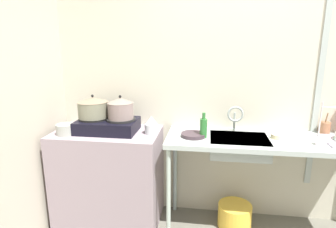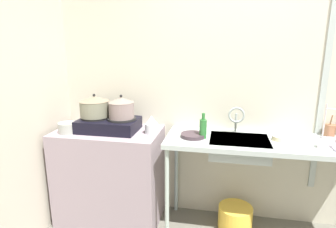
{
  "view_description": "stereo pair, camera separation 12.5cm",
  "coord_description": "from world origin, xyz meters",
  "views": [
    {
      "loc": [
        -0.55,
        -1.15,
        1.63
      ],
      "look_at": [
        -0.88,
        1.14,
        1.05
      ],
      "focal_mm": 30.05,
      "sensor_mm": 36.0,
      "label": 1
    },
    {
      "loc": [
        -0.43,
        -1.13,
        1.63
      ],
      "look_at": [
        -0.88,
        1.14,
        1.05
      ],
      "focal_mm": 30.05,
      "sensor_mm": 36.0,
      "label": 2
    }
  ],
  "objects": [
    {
      "name": "small_bowl_on_drainboard",
      "position": [
        0.04,
        1.16,
        0.89
      ],
      "size": [
        0.11,
        0.11,
        0.04
      ],
      "primitive_type": "cylinder",
      "color": "beige",
      "rests_on": "counter_sink"
    },
    {
      "name": "pot_beside_stove",
      "position": [
        -1.75,
        1.01,
        0.92
      ],
      "size": [
        0.16,
        0.16,
        0.09
      ],
      "color": "#989E96",
      "rests_on": "counter_concrete"
    },
    {
      "name": "counter_concrete",
      "position": [
        -1.43,
        1.14,
        0.44
      ],
      "size": [
        0.94,
        0.55,
        0.87
      ],
      "primitive_type": "cube",
      "color": "gray",
      "rests_on": "ground"
    },
    {
      "name": "pot_on_left_burner",
      "position": [
        -1.54,
        1.14,
        1.09
      ],
      "size": [
        0.27,
        0.27,
        0.2
      ],
      "color": "slate",
      "rests_on": "stove"
    },
    {
      "name": "frying_pan",
      "position": [
        -0.66,
        1.1,
        0.89
      ],
      "size": [
        0.21,
        0.21,
        0.03
      ],
      "primitive_type": "cylinder",
      "color": "#3A2D34",
      "rests_on": "counter_sink"
    },
    {
      "name": "cup_by_rack",
      "position": [
        0.32,
        1.03,
        0.9
      ],
      "size": [
        0.08,
        0.08,
        0.06
      ],
      "primitive_type": "cylinder",
      "color": "white",
      "rests_on": "counter_sink"
    },
    {
      "name": "utensil_jar",
      "position": [
        0.46,
        1.35,
        0.93
      ],
      "size": [
        0.09,
        0.09,
        0.19
      ],
      "color": "#9B6848",
      "rests_on": "counter_sink"
    },
    {
      "name": "wall_back",
      "position": [
        0.0,
        1.46,
        1.24
      ],
      "size": [
        4.69,
        0.1,
        2.47
      ],
      "primitive_type": "cube",
      "color": "beige",
      "rests_on": "ground"
    },
    {
      "name": "stove",
      "position": [
        -1.42,
        1.14,
        0.94
      ],
      "size": [
        0.52,
        0.35,
        0.13
      ],
      "color": "black",
      "rests_on": "counter_concrete"
    },
    {
      "name": "counter_sink",
      "position": [
        -0.06,
        1.14,
        0.81
      ],
      "size": [
        1.64,
        0.55,
        0.87
      ],
      "color": "#A4B2AD",
      "rests_on": "ground"
    },
    {
      "name": "sink_basin",
      "position": [
        -0.28,
        1.12,
        0.8
      ],
      "size": [
        0.48,
        0.37,
        0.14
      ],
      "primitive_type": "cube",
      "color": "#A4B2AD",
      "rests_on": "counter_sink"
    },
    {
      "name": "wall_metal_strip",
      "position": [
        0.39,
        1.4,
        1.36
      ],
      "size": [
        0.05,
        0.01,
        1.98
      ],
      "primitive_type": "cube",
      "color": "#A4B2AD"
    },
    {
      "name": "bucket_on_floor",
      "position": [
        -0.27,
        1.19,
        0.11
      ],
      "size": [
        0.3,
        0.3,
        0.21
      ],
      "primitive_type": "cylinder",
      "color": "yellow",
      "rests_on": "ground"
    },
    {
      "name": "percolator",
      "position": [
        -1.02,
        1.14,
        0.95
      ],
      "size": [
        0.12,
        0.12,
        0.15
      ],
      "color": "silver",
      "rests_on": "counter_concrete"
    },
    {
      "name": "faucet",
      "position": [
        -0.31,
        1.29,
        1.03
      ],
      "size": [
        0.14,
        0.08,
        0.23
      ],
      "color": "#A4B2AD",
      "rests_on": "counter_sink"
    },
    {
      "name": "pot_on_right_burner",
      "position": [
        -1.29,
        1.14,
        1.09
      ],
      "size": [
        0.22,
        0.22,
        0.21
      ],
      "color": "gray",
      "rests_on": "stove"
    },
    {
      "name": "bottle_by_sink",
      "position": [
        -0.58,
        1.09,
        0.96
      ],
      "size": [
        0.06,
        0.06,
        0.21
      ],
      "color": "#2B6C2F",
      "rests_on": "counter_sink"
    }
  ]
}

